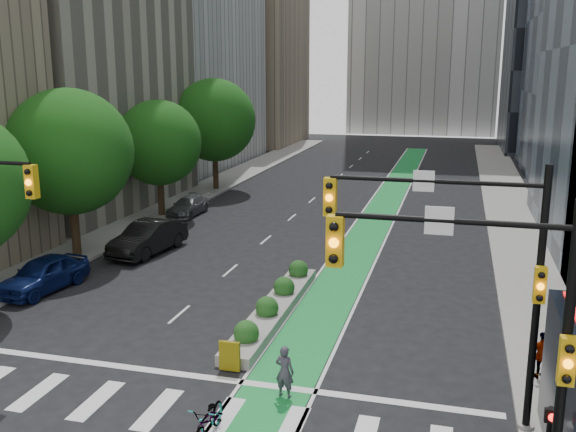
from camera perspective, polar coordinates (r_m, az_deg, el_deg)
The scene contains 19 objects.
ground at distance 20.58m, azimuth -10.21°, elevation -15.23°, with size 160.00×160.00×0.00m, color black.
sidewalk_left at distance 46.82m, azimuth -10.42°, elevation 0.89°, with size 3.60×90.00×0.15m, color gray.
sidewalk_right at distance 42.59m, azimuth 19.67°, elevation -0.85°, with size 3.60×90.00×0.15m, color gray.
bike_lane_paint at distance 47.58m, azimuth 8.61°, elevation 1.06°, with size 2.20×70.00×0.01m, color #198D3B.
building_tan_far at distance 87.03m, azimuth -3.96°, elevation 15.07°, with size 14.00×16.00×26.00m, color tan.
building_dark_end at distance 85.29m, azimuth 23.85°, elevation 14.76°, with size 14.00×18.00×28.00m, color black.
tree_mid at distance 34.36m, azimuth -18.85°, elevation 5.41°, with size 6.40×6.40×8.78m.
tree_midfar at distance 43.04m, azimuth -11.42°, elevation 6.38°, with size 5.60×5.60×7.76m.
tree_far at distance 52.08m, azimuth -6.56°, elevation 8.46°, with size 6.60×6.60×9.00m.
signal_right at distance 17.49m, azimuth 16.58°, elevation -3.68°, with size 5.82×0.51×7.20m.
signal_far_right at distance 13.26m, azimuth 18.31°, elevation -9.38°, with size 4.82×0.51×7.20m.
median_planter at distance 26.04m, azimuth -1.21°, elevation -7.94°, with size 1.20×10.26×1.10m.
bicycle at distance 18.00m, azimuth -7.04°, elevation -17.55°, with size 0.72×2.05×1.08m, color gray.
cyclist at distance 19.71m, azimuth -0.30°, elevation -13.66°, with size 0.60×0.39×1.64m, color #3B3742.
parked_car_left_near at distance 30.55m, azimuth -20.93°, elevation -4.84°, with size 1.84×4.57×1.56m, color #0D1B52.
parked_car_left_mid at distance 35.09m, azimuth -12.33°, elevation -1.89°, with size 1.82×5.23×1.72m, color black.
parked_car_left_far at distance 43.89m, azimuth -8.90°, elevation 0.86°, with size 1.71×4.21×1.22m, color #58595D.
pedestrian_near at distance 20.26m, azimuth 23.66°, elevation -13.54°, with size 0.81×0.63×1.67m, color gray.
pedestrian_far at distance 22.01m, azimuth 21.67°, elevation -11.42°, with size 0.89×0.37×1.52m, color gray.
Camera 1 is at (8.01, -16.33, 9.63)m, focal length 40.00 mm.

